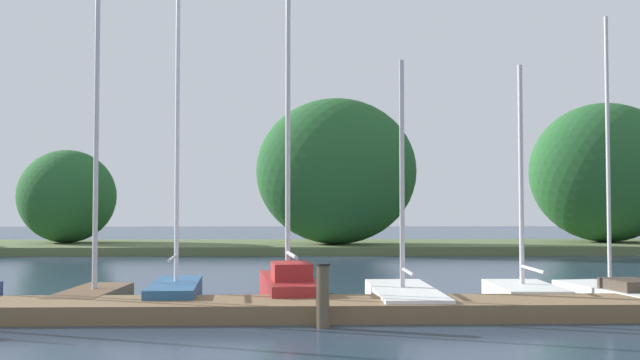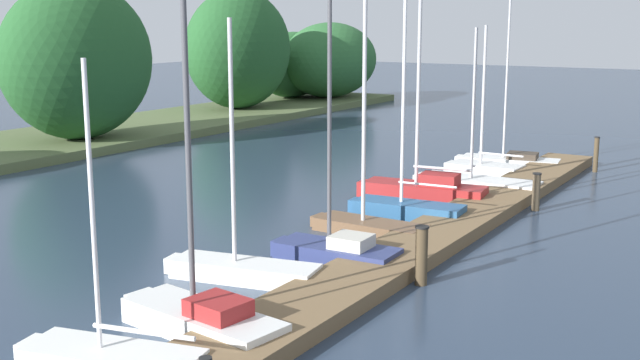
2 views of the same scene
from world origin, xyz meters
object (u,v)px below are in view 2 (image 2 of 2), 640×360
Objects in this scene: sailboat_6 at (421,188)px; mooring_piling_3 at (596,154)px; sailboat_7 at (474,182)px; sailboat_5 at (404,206)px; mooring_piling_2 at (536,192)px; sailboat_9 at (508,159)px; mooring_piling_1 at (421,255)px; sailboat_0 at (105,357)px; sailboat_2 at (238,266)px; sailboat_1 at (199,311)px; sailboat_4 at (366,218)px; sailboat_8 at (482,166)px; sailboat_3 at (334,247)px.

mooring_piling_3 is at bearing -120.77° from sailboat_6.
sailboat_7 is at bearing 153.25° from mooring_piling_3.
sailboat_5 is 4.33m from mooring_piling_2.
sailboat_9 reaches higher than mooring_piling_1.
sailboat_7 is at bearing -103.08° from sailboat_0.
sailboat_9 is 3.35m from mooring_piling_3.
mooring_piling_2 is (8.24, -0.11, -0.08)m from mooring_piling_1.
sailboat_2 is 0.87× the size of sailboat_9.
mooring_piling_1 is (-15.06, -3.05, 0.38)m from sailboat_9.
sailboat_1 is at bearing 83.57° from sailboat_9.
sailboat_6 reaches higher than sailboat_7.
sailboat_4 reaches higher than sailboat_2.
sailboat_8 is at bearing -78.38° from sailboat_1.
sailboat_2 is 0.77× the size of sailboat_4.
sailboat_1 reaches higher than sailboat_3.
sailboat_4 reaches higher than sailboat_9.
sailboat_2 is 0.75× the size of sailboat_5.
sailboat_9 reaches higher than sailboat_7.
sailboat_4 reaches higher than mooring_piling_1.
sailboat_5 reaches higher than sailboat_2.
sailboat_0 is 0.77× the size of sailboat_9.
sailboat_7 is at bearing -97.27° from sailboat_5.
mooring_piling_2 is (15.05, -2.75, 0.33)m from sailboat_0.
sailboat_8 reaches higher than mooring_piling_3.
sailboat_1 reaches higher than sailboat_7.
sailboat_0 is at bearing 89.78° from sailboat_7.
sailboat_0 is 0.63× the size of sailboat_1.
sailboat_2 is 11.98m from sailboat_7.
sailboat_4 is at bearing 81.32° from sailboat_9.
sailboat_9 is (7.49, -0.36, -0.16)m from sailboat_6.
mooring_piling_3 is at bearing -177.52° from sailboat_9.
sailboat_2 is 1.05× the size of sailboat_7.
sailboat_5 is at bearing 95.29° from sailboat_8.
sailboat_9 reaches higher than sailboat_2.
sailboat_4 reaches higher than sailboat_8.
mooring_piling_2 is (10.05, -3.77, 0.29)m from sailboat_2.
mooring_piling_3 is at bearing -0.78° from mooring_piling_1.
sailboat_1 is 5.10m from sailboat_3.
sailboat_1 is 3.21m from sailboat_2.
mooring_piling_2 is at bearing -120.30° from sailboat_4.
mooring_piling_1 is at bearing 114.74° from sailboat_5.
sailboat_0 is 2.10m from sailboat_1.
sailboat_9 is at bearing 24.84° from mooring_piling_2.
sailboat_5 is 5.67× the size of mooring_piling_3.
sailboat_5 reaches higher than mooring_piling_2.
sailboat_1 is 13.21m from mooring_piling_2.
sailboat_1 reaches higher than mooring_piling_2.
sailboat_5 reaches higher than mooring_piling_3.
sailboat_5 is 1.17× the size of sailboat_9.
sailboat_2 is 0.78× the size of sailboat_6.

